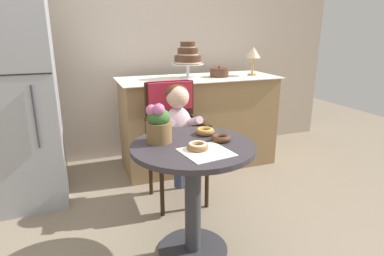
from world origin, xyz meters
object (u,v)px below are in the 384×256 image
(round_layer_cake, at_px, (219,72))
(donut_side, at_px, (205,131))
(donut_mid, at_px, (198,146))
(refrigerator, at_px, (12,98))
(seated_child, at_px, (179,123))
(tiered_cake_stand, at_px, (188,57))
(donut_front, at_px, (221,138))
(table_lamp, at_px, (253,54))
(cafe_table, at_px, (193,178))
(wicker_chair, at_px, (173,122))
(flower_vase, at_px, (158,123))

(round_layer_cake, bearing_deg, donut_side, -118.79)
(donut_mid, bearing_deg, refrigerator, 131.24)
(refrigerator, bearing_deg, donut_mid, -48.76)
(seated_child, distance_m, tiered_cake_stand, 0.89)
(donut_front, distance_m, tiered_cake_stand, 1.37)
(table_lamp, bearing_deg, round_layer_cake, 177.23)
(donut_front, bearing_deg, cafe_table, -179.04)
(seated_child, distance_m, refrigerator, 1.28)
(donut_mid, distance_m, donut_side, 0.27)
(donut_side, relative_size, table_lamp, 0.42)
(donut_side, bearing_deg, table_lamp, 48.62)
(donut_mid, xyz_separation_m, round_layer_cake, (0.76, 1.36, 0.20))
(wicker_chair, relative_size, flower_vase, 4.00)
(cafe_table, height_order, donut_side, donut_side)
(donut_mid, distance_m, flower_vase, 0.28)
(donut_side, distance_m, refrigerator, 1.53)
(table_lamp, height_order, refrigerator, refrigerator)
(cafe_table, bearing_deg, tiered_cake_stand, 71.43)
(cafe_table, relative_size, round_layer_cake, 3.92)
(seated_child, height_order, donut_front, seated_child)
(refrigerator, bearing_deg, tiered_cake_stand, 7.67)
(donut_mid, bearing_deg, wicker_chair, 82.02)
(donut_mid, relative_size, refrigerator, 0.07)
(flower_vase, distance_m, tiered_cake_stand, 1.36)
(donut_side, xyz_separation_m, refrigerator, (-1.19, 0.96, 0.11))
(refrigerator, bearing_deg, flower_vase, -48.34)
(wicker_chair, distance_m, tiered_cake_stand, 0.79)
(donut_side, relative_size, round_layer_cake, 0.65)
(cafe_table, bearing_deg, donut_side, 47.00)
(round_layer_cake, xyz_separation_m, table_lamp, (0.36, -0.02, 0.17))
(donut_mid, bearing_deg, table_lamp, 50.24)
(seated_child, xyz_separation_m, tiered_cake_stand, (0.33, 0.71, 0.42))
(wicker_chair, relative_size, table_lamp, 3.35)
(wicker_chair, relative_size, refrigerator, 0.56)
(wicker_chair, xyz_separation_m, round_layer_cake, (0.64, 0.53, 0.30))
(flower_vase, bearing_deg, round_layer_cake, 51.43)
(donut_side, xyz_separation_m, flower_vase, (-0.31, -0.03, 0.09))
(flower_vase, xyz_separation_m, round_layer_cake, (0.93, 1.16, 0.11))
(seated_child, bearing_deg, table_lamp, 33.70)
(seated_child, relative_size, refrigerator, 0.43)
(flower_vase, relative_size, tiered_cake_stand, 0.71)
(tiered_cake_stand, xyz_separation_m, table_lamp, (0.68, -0.04, 0.02))
(flower_vase, xyz_separation_m, table_lamp, (1.28, 1.14, 0.28))
(donut_mid, distance_m, table_lamp, 1.79)
(cafe_table, height_order, donut_front, donut_front)
(donut_mid, relative_size, round_layer_cake, 0.66)
(cafe_table, bearing_deg, seated_child, 79.33)
(donut_mid, xyz_separation_m, refrigerator, (-1.04, 1.19, 0.11))
(donut_mid, relative_size, table_lamp, 0.43)
(donut_side, distance_m, tiered_cake_stand, 1.25)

